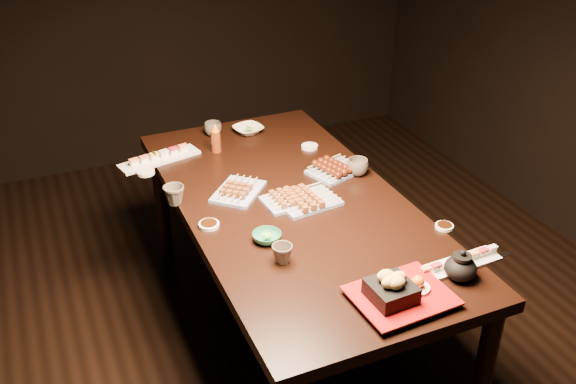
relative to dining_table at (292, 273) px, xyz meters
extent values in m
cube|color=black|center=(0.00, 0.00, 0.00)|extent=(1.36, 1.98, 0.75)
imported|color=#277851|center=(-0.21, -0.23, 0.39)|extent=(0.13, 0.13, 0.03)
imported|color=beige|center=(0.07, 0.73, 0.39)|extent=(0.17, 0.17, 0.04)
imported|color=#50473D|center=(-0.21, -0.38, 0.41)|extent=(0.08, 0.08, 0.07)
imported|color=#50473D|center=(0.37, 0.10, 0.41)|extent=(0.11, 0.11, 0.08)
imported|color=#50473D|center=(-0.46, 0.18, 0.42)|extent=(0.12, 0.12, 0.08)
imported|color=#50473D|center=(-0.10, 0.77, 0.41)|extent=(0.10, 0.10, 0.07)
cylinder|color=maroon|center=(-0.15, 0.58, 0.45)|extent=(0.06, 0.06, 0.15)
cylinder|color=white|center=(-0.38, -0.05, 0.38)|extent=(0.10, 0.10, 0.01)
cylinder|color=white|center=(0.28, 0.44, 0.38)|extent=(0.10, 0.10, 0.01)
cylinder|color=white|center=(0.46, -0.42, 0.38)|extent=(0.07, 0.07, 0.01)
cylinder|color=white|center=(-0.51, 0.49, 0.38)|extent=(0.10, 0.10, 0.01)
camera|label=1|loc=(-0.94, -2.12, 1.74)|focal=40.00mm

